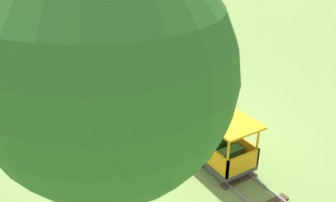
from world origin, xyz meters
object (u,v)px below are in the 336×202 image
passenger_car (198,129)px  oak_tree_near (108,80)px  locomotive (146,87)px  conductor_person (118,82)px

passenger_car → oak_tree_near: bearing=-136.2°
passenger_car → locomotive: bearing=90.0°
passenger_car → conductor_person: bearing=116.6°
locomotive → conductor_person: 1.06m
conductor_person → passenger_car: bearing=-63.4°
locomotive → oak_tree_near: 6.18m
conductor_person → oak_tree_near: (-1.98, -4.44, 2.13)m
locomotive → passenger_car: 2.11m
passenger_car → conductor_person: (-0.86, 1.72, 0.54)m
passenger_car → conductor_person: size_ratio=1.67×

